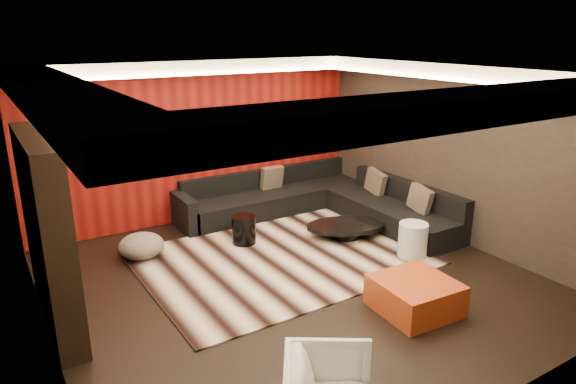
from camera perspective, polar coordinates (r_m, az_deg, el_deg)
floor at (r=7.08m, az=0.53°, el=-9.86°), size 6.00×6.00×0.02m
ceiling at (r=6.30m, az=0.60°, el=13.56°), size 6.00×6.00×0.02m
wall_back at (r=9.16m, az=-9.68°, el=5.64°), size 6.00×0.02×2.80m
wall_left at (r=5.62m, az=-26.33°, el=-3.55°), size 0.02×6.00×2.80m
wall_right at (r=8.51m, az=17.95°, el=4.13°), size 0.02×6.00×2.80m
red_feature_wall at (r=9.12m, az=-9.59°, el=5.60°), size 5.98×0.05×2.78m
soffit_back at (r=8.70m, az=-9.31°, el=13.64°), size 6.00×0.60×0.22m
soffit_front at (r=4.30m, az=20.61°, el=9.01°), size 6.00×0.60×0.22m
soffit_left at (r=5.37m, az=-24.89°, el=10.00°), size 0.60×4.80×0.22m
soffit_right at (r=8.09m, az=17.36°, el=12.82°), size 0.60×4.80×0.22m
cove_back at (r=8.40m, az=-8.35°, el=12.93°), size 4.80×0.08×0.04m
cove_front at (r=4.53m, az=17.09°, el=8.57°), size 4.80×0.08×0.04m
cove_left at (r=5.43m, az=-21.19°, el=9.54°), size 0.08×4.80×0.04m
cove_right at (r=7.84m, az=15.62°, el=12.18°), size 0.08×4.80×0.04m
tv_surround at (r=6.30m, az=-25.17°, el=-4.15°), size 0.30×2.00×2.20m
tv_screen at (r=6.20m, az=-24.13°, el=-0.89°), size 0.04×1.30×0.80m
tv_shelf at (r=6.46m, az=-23.30°, el=-7.22°), size 0.04×1.60×0.04m
rug at (r=7.70m, az=-0.79°, el=-7.31°), size 4.04×3.05×0.02m
coffee_table at (r=8.45m, az=6.45°, el=-4.23°), size 1.70×1.70×0.22m
drum_stool at (r=8.14m, az=-4.93°, el=-4.18°), size 0.38×0.38×0.45m
striped_pouf at (r=7.93m, az=-15.98°, el=-5.77°), size 0.87×0.87×0.36m
white_side_table at (r=7.86m, az=13.69°, el=-5.26°), size 0.47×0.47×0.54m
orange_ottoman at (r=6.48m, az=13.91°, el=-11.09°), size 0.94×0.94×0.39m
sectional_sofa at (r=9.30m, az=3.36°, el=-1.23°), size 3.65×3.50×0.75m
throw_pillows at (r=9.15m, az=7.22°, el=0.71°), size 1.72×2.74×0.50m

